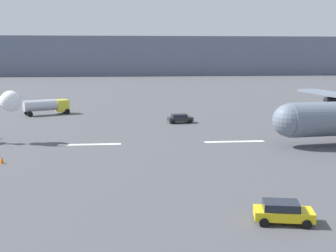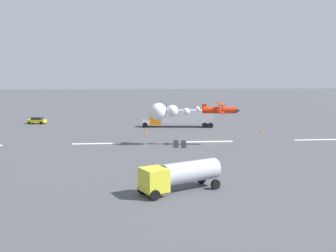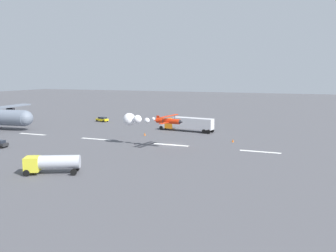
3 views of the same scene
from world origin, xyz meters
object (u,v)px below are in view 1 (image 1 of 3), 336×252
airport_staff_sedan (180,118)px  traffic_cone_far (2,160)px  fuel_tanker_truck (47,106)px  followme_car_yellow (283,212)px

airport_staff_sedan → traffic_cone_far: (-22.17, -24.77, -0.44)m
fuel_tanker_truck → airport_staff_sedan: size_ratio=1.97×
followme_car_yellow → airport_staff_sedan: size_ratio=0.99×
airport_staff_sedan → fuel_tanker_truck: bearing=153.0°
followme_car_yellow → airport_staff_sedan: 43.50m
airport_staff_sedan → traffic_cone_far: airport_staff_sedan is taller
followme_car_yellow → fuel_tanker_truck: bearing=114.7°
fuel_tanker_truck → followme_car_yellow: bearing=-65.3°
fuel_tanker_truck → followme_car_yellow: (25.55, -55.63, -0.92)m
airport_staff_sedan → traffic_cone_far: 33.25m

